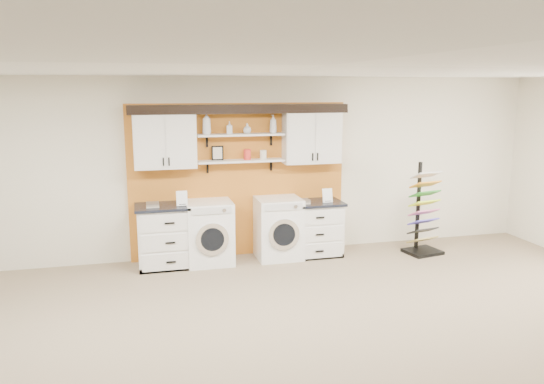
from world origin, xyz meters
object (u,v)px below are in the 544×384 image
object	(u,v)px
base_cabinet_right	(313,228)
sample_rack	(423,224)
washer	(209,232)
dryer	(278,228)
base_cabinet_left	(169,236)

from	to	relation	value
base_cabinet_right	sample_rack	xyz separation A→B (m)	(1.73, -0.35, 0.05)
washer	dryer	distance (m)	1.08
washer	base_cabinet_left	bearing A→B (deg)	179.68
base_cabinet_right	washer	xyz separation A→B (m)	(-1.66, -0.00, 0.04)
base_cabinet_left	dryer	size ratio (longest dim) A/B	1.00
base_cabinet_left	washer	distance (m)	0.60
sample_rack	base_cabinet_left	bearing A→B (deg)	164.09
sample_rack	washer	bearing A→B (deg)	163.26
base_cabinet_right	sample_rack	distance (m)	1.77
base_cabinet_left	dryer	bearing A→B (deg)	-0.12
base_cabinet_left	sample_rack	bearing A→B (deg)	-5.02
sample_rack	dryer	bearing A→B (deg)	160.57
dryer	sample_rack	size ratio (longest dim) A/B	0.65
base_cabinet_left	base_cabinet_right	bearing A→B (deg)	0.00
base_cabinet_left	sample_rack	size ratio (longest dim) A/B	0.65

